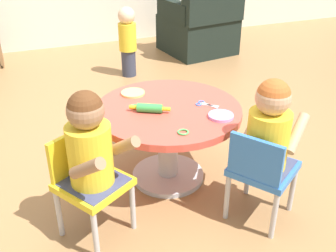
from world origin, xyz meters
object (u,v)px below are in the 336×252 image
seated_child_left (90,143)px  craft_scissors (204,104)px  child_chair_right (261,170)px  armchair_dark (200,26)px  craft_table (168,126)px  toddler_standing (128,40)px  seated_child_right (269,128)px  rolling_pin (150,108)px  child_chair_left (88,180)px

seated_child_left → craft_scissors: bearing=21.2°
child_chair_right → armchair_dark: (0.92, 2.66, 0.00)m
craft_scissors → armchair_dark: bearing=65.1°
craft_table → child_chair_right: child_chair_right is taller
child_chair_right → toddler_standing: 2.27m
child_chair_right → craft_scissors: (-0.10, 0.48, 0.18)m
armchair_dark → toddler_standing: armchair_dark is taller
craft_scissors → child_chair_right: bearing=-78.3°
seated_child_left → armchair_dark: (1.73, 2.47, -0.22)m
seated_child_right → armchair_dark: 2.80m
craft_table → toddler_standing: toddler_standing is taller
rolling_pin → craft_table: bearing=9.1°
seated_child_left → seated_child_right: (0.85, -0.18, 0.00)m
armchair_dark → toddler_standing: bearing=-157.5°
toddler_standing → child_chair_right: bearing=-89.0°
seated_child_left → seated_child_right: bearing=-11.7°
seated_child_left → craft_scissors: seated_child_left is taller
child_chair_right → craft_scissors: child_chair_right is taller
craft_table → seated_child_left: bearing=-147.9°
craft_table → armchair_dark: 2.47m
craft_table → child_chair_left: bearing=-151.7°
seated_child_right → toddler_standing: 2.25m
child_chair_right → rolling_pin: (-0.42, 0.50, 0.20)m
seated_child_left → toddler_standing: (0.77, 2.07, -0.17)m
seated_child_right → toddler_standing: seated_child_right is taller
craft_table → rolling_pin: size_ratio=3.95×
armchair_dark → rolling_pin: size_ratio=4.01×
craft_scissors → seated_child_left: bearing=-158.8°
child_chair_left → armchair_dark: armchair_dark is taller
child_chair_left → craft_table: bearing=28.3°
child_chair_right → seated_child_right: 0.23m
child_chair_left → child_chair_right: same height
seated_child_left → armchair_dark: bearing=54.9°
seated_child_left → child_chair_right: 0.87m
craft_scissors → seated_child_right: bearing=-73.9°
craft_table → child_chair_left: 0.60m
toddler_standing → craft_scissors: toddler_standing is taller
armchair_dark → craft_scissors: size_ratio=6.20×
seated_child_right → toddler_standing: bearing=91.9°
rolling_pin → seated_child_left: bearing=-142.6°
armchair_dark → rolling_pin: armchair_dark is taller
toddler_standing → rolling_pin: bearing=-102.1°
armchair_dark → craft_scissors: armchair_dark is taller
seated_child_right → craft_scissors: (-0.13, 0.45, -0.05)m
armchair_dark → toddler_standing: 1.04m
child_chair_left → child_chair_right: 0.87m
craft_table → child_chair_left: size_ratio=1.57×
rolling_pin → craft_scissors: (0.32, -0.02, -0.02)m
toddler_standing → armchair_dark: bearing=22.5°
seated_child_left → rolling_pin: bearing=37.4°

